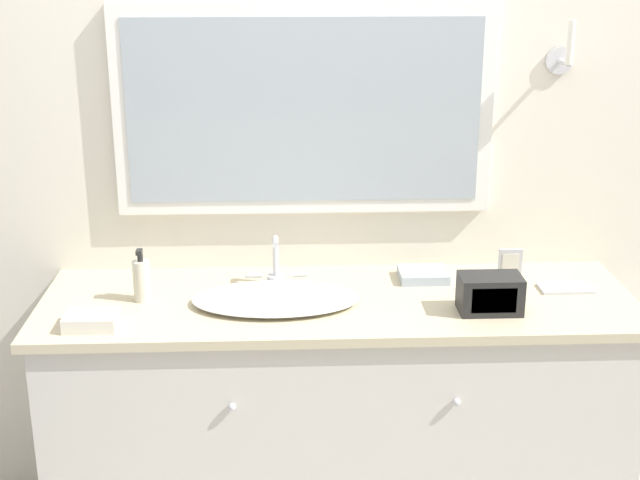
% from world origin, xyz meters
% --- Properties ---
extents(wall_back, '(8.00, 0.18, 2.55)m').
position_xyz_m(wall_back, '(-0.00, 0.66, 1.28)').
color(wall_back, silver).
rests_on(wall_back, ground_plane).
extents(vanity_counter, '(1.91, 0.62, 0.88)m').
position_xyz_m(vanity_counter, '(0.00, 0.32, 0.44)').
color(vanity_counter, beige).
rests_on(vanity_counter, ground_plane).
extents(sink_basin, '(0.53, 0.36, 0.17)m').
position_xyz_m(sink_basin, '(-0.20, 0.30, 0.90)').
color(sink_basin, white).
rests_on(sink_basin, vanity_counter).
extents(soap_bottle, '(0.06, 0.06, 0.17)m').
position_xyz_m(soap_bottle, '(-0.63, 0.34, 0.95)').
color(soap_bottle, beige).
rests_on(soap_bottle, vanity_counter).
extents(appliance_box, '(0.19, 0.12, 0.12)m').
position_xyz_m(appliance_box, '(0.46, 0.20, 0.94)').
color(appliance_box, black).
rests_on(appliance_box, vanity_counter).
extents(picture_frame, '(0.08, 0.01, 0.11)m').
position_xyz_m(picture_frame, '(0.59, 0.48, 0.93)').
color(picture_frame, '#B2B2B7').
rests_on(picture_frame, vanity_counter).
extents(hand_towel_near_sink, '(0.16, 0.14, 0.03)m').
position_xyz_m(hand_towel_near_sink, '(0.30, 0.48, 0.89)').
color(hand_towel_near_sink, '#A8B7C6').
rests_on(hand_towel_near_sink, vanity_counter).
extents(hand_towel_far_corner, '(0.15, 0.12, 0.04)m').
position_xyz_m(hand_towel_far_corner, '(-0.75, 0.13, 0.90)').
color(hand_towel_far_corner, silver).
rests_on(hand_towel_far_corner, vanity_counter).
extents(metal_tray, '(0.17, 0.09, 0.01)m').
position_xyz_m(metal_tray, '(0.75, 0.37, 0.88)').
color(metal_tray, silver).
rests_on(metal_tray, vanity_counter).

